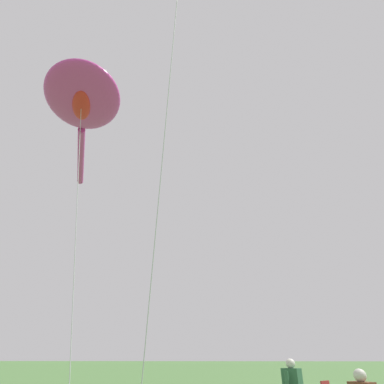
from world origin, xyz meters
name	(u,v)px	position (x,y,z in m)	size (l,w,h in m)	color
big_show_kite	(83,102)	(1.34, 10.45, 11.17)	(9.42, 5.23, 11.67)	#CC3899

